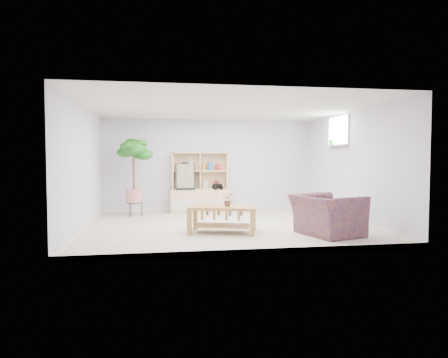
{
  "coord_description": "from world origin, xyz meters",
  "views": [
    {
      "loc": [
        -1.29,
        -7.97,
        1.39
      ],
      "look_at": [
        0.06,
        0.47,
        0.94
      ],
      "focal_mm": 32.0,
      "sensor_mm": 36.0,
      "label": 1
    }
  ],
  "objects": [
    {
      "name": "coffee_table",
      "position": [
        -0.15,
        -0.68,
        0.25
      ],
      "size": [
        1.35,
        0.97,
        0.5
      ],
      "primitive_type": null,
      "rotation": [
        0.0,
        0.0,
        -0.28
      ],
      "color": "olive",
      "rests_on": "floor"
    },
    {
      "name": "sill_plant",
      "position": [
        2.67,
        0.84,
        1.83
      ],
      "size": [
        0.18,
        0.16,
        0.26
      ],
      "primitive_type": "imported",
      "rotation": [
        0.0,
        0.0,
        0.38
      ],
      "color": "#0F4F12",
      "rests_on": "window_sill"
    },
    {
      "name": "floor",
      "position": [
        0.0,
        0.0,
        0.0
      ],
      "size": [
        5.5,
        5.0,
        0.01
      ],
      "primitive_type": "cube",
      "color": "beige",
      "rests_on": "ground"
    },
    {
      "name": "baseboard",
      "position": [
        0.0,
        0.0,
        0.05
      ],
      "size": [
        5.5,
        5.0,
        0.1
      ],
      "primitive_type": null,
      "color": "white",
      "rests_on": "floor"
    },
    {
      "name": "floor_tree",
      "position": [
        -1.91,
        1.74,
        0.93
      ],
      "size": [
        0.71,
        0.71,
        1.87
      ],
      "primitive_type": null,
      "rotation": [
        0.0,
        0.0,
        -0.03
      ],
      "color": "#0F4F12",
      "rests_on": "floor"
    },
    {
      "name": "table_plant",
      "position": [
        -0.06,
        -0.73,
        0.62
      ],
      "size": [
        0.26,
        0.24,
        0.24
      ],
      "primitive_type": "imported",
      "rotation": [
        0.0,
        0.0,
        -0.31
      ],
      "color": "#14571C",
      "rests_on": "coffee_table"
    },
    {
      "name": "poster",
      "position": [
        -0.66,
        2.16,
        0.92
      ],
      "size": [
        0.49,
        0.12,
        0.68
      ],
      "primitive_type": null,
      "rotation": [
        0.0,
        0.0,
        -0.02
      ],
      "color": "gold",
      "rests_on": "storage_unit"
    },
    {
      "name": "window_sill",
      "position": [
        2.67,
        0.6,
        1.68
      ],
      "size": [
        0.14,
        1.0,
        0.04
      ],
      "primitive_type": "cube",
      "color": "white",
      "rests_on": "walls"
    },
    {
      "name": "storage_unit",
      "position": [
        -0.28,
        2.24,
        0.77
      ],
      "size": [
        1.54,
        0.52,
        1.54
      ],
      "primitive_type": null,
      "color": "tan",
      "rests_on": "floor"
    },
    {
      "name": "armchair",
      "position": [
        1.67,
        -1.21,
        0.42
      ],
      "size": [
        1.25,
        1.35,
        0.83
      ],
      "primitive_type": "imported",
      "rotation": [
        0.0,
        0.0,
        1.86
      ],
      "color": "#191A53",
      "rests_on": "floor"
    },
    {
      "name": "toy_truck",
      "position": [
        0.17,
        2.18,
        0.66
      ],
      "size": [
        0.35,
        0.27,
        0.17
      ],
      "primitive_type": null,
      "rotation": [
        0.0,
        0.0,
        0.18
      ],
      "color": "black",
      "rests_on": "storage_unit"
    },
    {
      "name": "walls",
      "position": [
        0.0,
        0.0,
        1.2
      ],
      "size": [
        5.51,
        5.01,
        2.4
      ],
      "color": "silver",
      "rests_on": "floor"
    },
    {
      "name": "window",
      "position": [
        2.73,
        0.6,
        2.0
      ],
      "size": [
        0.1,
        0.98,
        0.68
      ],
      "primitive_type": null,
      "color": "white",
      "rests_on": "walls"
    },
    {
      "name": "ceiling",
      "position": [
        0.0,
        0.0,
        2.4
      ],
      "size": [
        5.5,
        5.0,
        0.01
      ],
      "primitive_type": "cube",
      "color": "silver",
      "rests_on": "walls"
    }
  ]
}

